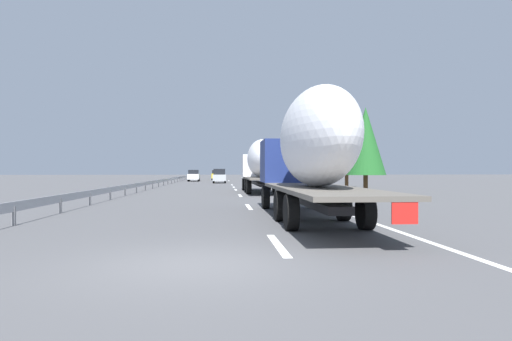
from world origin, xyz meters
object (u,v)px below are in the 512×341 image
object	(u,v)px
truck_lead	(261,162)
road_sign	(278,166)
car_yellow_coupe	(217,175)
car_white_van	(194,175)
truck_trailing	(310,149)
car_silver_hatch	(219,176)

from	to	relation	value
truck_lead	road_sign	world-z (taller)	truck_lead
car_yellow_coupe	car_white_van	distance (m)	9.62
car_yellow_coupe	road_sign	xyz separation A→B (m)	(-31.31, -6.98, 1.34)
truck_lead	road_sign	size ratio (longest dim) A/B	3.77
truck_trailing	car_white_van	distance (m)	56.10
car_silver_hatch	car_white_van	bearing A→B (deg)	22.51
car_silver_hatch	road_sign	bearing A→B (deg)	-152.96
car_yellow_coupe	car_silver_hatch	world-z (taller)	car_silver_hatch
truck_lead	car_yellow_coupe	xyz separation A→B (m)	(44.97, 3.88, -1.45)
road_sign	car_yellow_coupe	bearing A→B (deg)	12.56
truck_trailing	car_yellow_coupe	world-z (taller)	truck_trailing
truck_trailing	car_silver_hatch	world-z (taller)	truck_trailing
truck_lead	car_white_van	xyz separation A→B (m)	(36.01, 7.37, -1.44)
car_yellow_coupe	truck_lead	bearing A→B (deg)	-175.07
car_yellow_coupe	car_silver_hatch	xyz separation A→B (m)	(-18.73, -0.56, 0.06)
truck_trailing	car_silver_hatch	bearing A→B (deg)	4.14
truck_lead	car_yellow_coupe	world-z (taller)	truck_lead
car_yellow_coupe	road_sign	bearing A→B (deg)	-167.44
truck_lead	car_yellow_coupe	size ratio (longest dim) A/B	2.67
car_yellow_coupe	road_sign	size ratio (longest dim) A/B	1.41
car_white_van	road_sign	bearing A→B (deg)	-154.90
road_sign	truck_lead	bearing A→B (deg)	167.21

